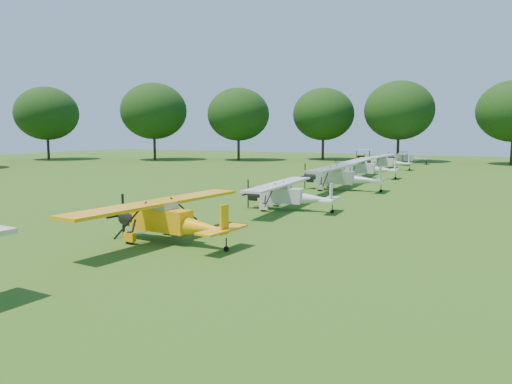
% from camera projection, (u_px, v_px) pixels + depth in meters
% --- Properties ---
extents(ground, '(160.00, 160.00, 0.00)m').
position_uv_depth(ground, '(244.00, 216.00, 29.31)').
color(ground, '#315014').
rests_on(ground, ground).
extents(tree_belt, '(137.36, 130.27, 14.52)m').
position_uv_depth(tree_belt, '(304.00, 73.00, 26.87)').
color(tree_belt, black).
rests_on(tree_belt, ground).
extents(aircraft_2, '(6.39, 10.17, 2.00)m').
position_uv_depth(aircraft_2, '(169.00, 217.00, 22.12)').
color(aircraft_2, '#FFA60A').
rests_on(aircraft_2, ground).
extents(aircraft_3, '(5.87, 9.35, 1.84)m').
position_uv_depth(aircraft_3, '(287.00, 193.00, 31.17)').
color(aircraft_3, silver).
rests_on(aircraft_3, ground).
extents(aircraft_4, '(6.85, 10.89, 2.15)m').
position_uv_depth(aircraft_4, '(340.00, 175.00, 41.55)').
color(aircraft_4, silver).
rests_on(aircraft_4, ground).
extents(aircraft_5, '(6.62, 10.54, 2.08)m').
position_uv_depth(aircraft_5, '(364.00, 166.00, 52.35)').
color(aircraft_5, silver).
rests_on(aircraft_5, ground).
extents(aircraft_6, '(6.13, 9.74, 1.92)m').
position_uv_depth(aircraft_6, '(386.00, 161.00, 63.80)').
color(aircraft_6, silver).
rests_on(aircraft_6, ground).
extents(aircraft_7, '(5.80, 9.20, 1.81)m').
position_uv_depth(aircraft_7, '(406.00, 157.00, 74.39)').
color(aircraft_7, silver).
rests_on(aircraft_7, ground).
extents(golf_cart, '(2.78, 2.11, 2.11)m').
position_uv_depth(golf_cart, '(362.00, 159.00, 75.09)').
color(golf_cart, red).
rests_on(golf_cart, ground).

